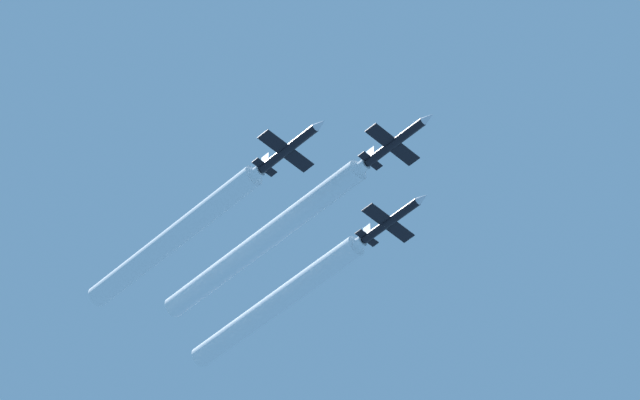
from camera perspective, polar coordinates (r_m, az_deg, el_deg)
jet_lead at (r=239.45m, az=2.61°, el=2.00°), size 9.11×13.26×3.19m
jet_left_wingman at (r=247.90m, az=2.45°, el=-0.65°), size 9.11×13.26×3.19m
jet_right_wingman at (r=237.92m, az=-1.00°, el=1.79°), size 9.11×13.26×3.19m
smoke_trail_lead at (r=252.02m, az=-1.83°, el=-1.31°), size 3.34×41.61×3.34m
smoke_trail_left_wingman at (r=259.63m, az=-1.40°, el=-3.41°), size 3.34×36.02×3.34m
smoke_trail_right_wingman at (r=250.22m, az=-4.86°, el=-1.21°), size 3.34×36.26×3.34m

